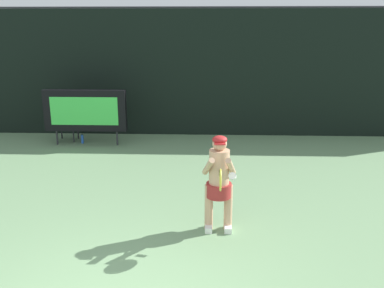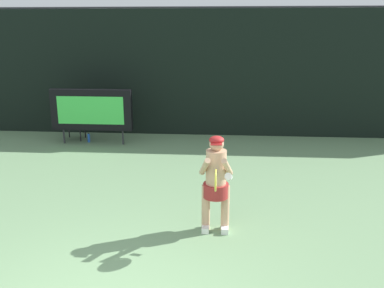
% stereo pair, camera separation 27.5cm
% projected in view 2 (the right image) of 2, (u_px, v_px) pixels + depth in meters
% --- Properties ---
extents(backdrop_screen, '(18.00, 0.12, 3.66)m').
position_uv_depth(backdrop_screen, '(182.00, 73.00, 11.96)').
color(backdrop_screen, black).
rests_on(backdrop_screen, ground).
extents(scoreboard, '(2.20, 0.21, 1.50)m').
position_uv_depth(scoreboard, '(92.00, 110.00, 11.11)').
color(scoreboard, black).
rests_on(scoreboard, ground).
extents(umpire_chair, '(0.52, 0.44, 1.08)m').
position_uv_depth(umpire_chair, '(74.00, 118.00, 11.73)').
color(umpire_chair, black).
rests_on(umpire_chair, ground).
extents(water_bottle, '(0.07, 0.07, 0.27)m').
position_uv_depth(water_bottle, '(89.00, 138.00, 11.49)').
color(water_bottle, blue).
rests_on(water_bottle, ground).
extents(tennis_player, '(0.53, 0.60, 1.51)m').
position_uv_depth(tennis_player, '(216.00, 180.00, 6.26)').
color(tennis_player, white).
rests_on(tennis_player, ground).
extents(tennis_racket, '(0.03, 0.60, 0.31)m').
position_uv_depth(tennis_racket, '(216.00, 180.00, 5.72)').
color(tennis_racket, black).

